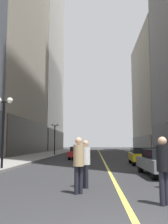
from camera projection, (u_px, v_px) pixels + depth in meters
name	position (u px, v px, depth m)	size (l,w,h in m)	color
ground_plane	(101.00, 155.00, 38.86)	(200.00, 200.00, 0.00)	#2D2D30
sidewalk_left	(47.00, 154.00, 39.23)	(4.50, 78.00, 0.15)	gray
sidewalk_right	(155.00, 154.00, 38.51)	(4.50, 78.00, 0.15)	gray
lane_centre_stripe	(101.00, 155.00, 38.86)	(0.16, 70.00, 0.01)	#E5D64C
building_left_far	(30.00, 1.00, 69.50)	(15.85, 26.00, 80.79)	#B7AD99
building_right_far	(163.00, 93.00, 64.75)	(12.12, 26.00, 29.24)	#A8A399
car_grey	(162.00, 161.00, 12.73)	(1.87, 4.38, 1.32)	slate
car_yellow	(142.00, 155.00, 19.94)	(1.98, 4.11, 1.32)	yellow
car_red	(78.00, 152.00, 27.27)	(1.77, 4.65, 1.32)	#B21919
car_black	(84.00, 151.00, 33.75)	(2.03, 4.77, 1.32)	black
car_blue	(82.00, 149.00, 43.37)	(1.93, 4.86, 1.32)	navy
car_maroon	(84.00, 148.00, 52.59)	(1.93, 4.55, 1.32)	maroon
pedestrian_in_tan_trench	(79.00, 160.00, 8.19)	(0.48, 0.48, 1.79)	black
pedestrian_in_black_coat	(163.00, 165.00, 6.69)	(0.48, 0.48, 1.76)	black
pedestrian_in_white_shirt	(86.00, 160.00, 9.29)	(0.45, 0.45, 1.71)	black
street_lamp_left_near	(4.00, 116.00, 15.63)	(1.06, 0.36, 4.43)	black
street_lamp_left_far	(55.00, 132.00, 35.41)	(1.06, 0.36, 4.43)	black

